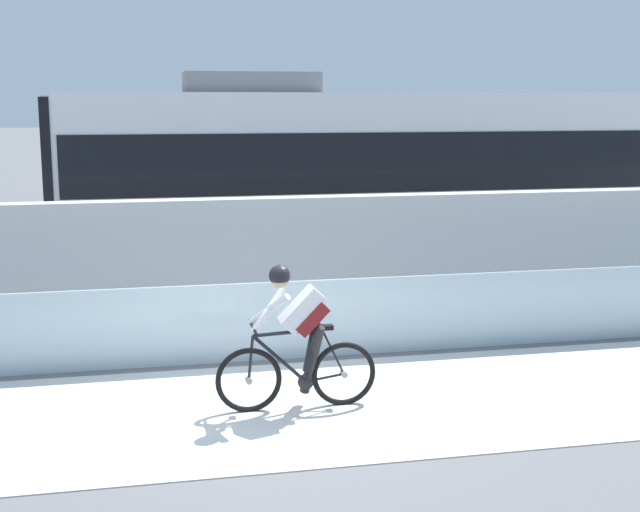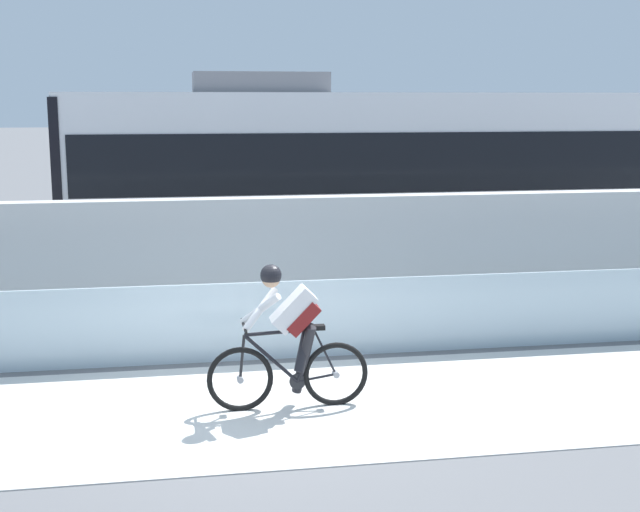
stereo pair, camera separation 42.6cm
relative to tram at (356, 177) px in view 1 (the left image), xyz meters
The scene contains 8 objects.
ground_plane 7.60m from the tram, 111.55° to the right, with size 200.00×200.00×0.00m, color slate.
bike_path_deck 7.60m from the tram, 111.55° to the right, with size 32.00×3.20×0.01m, color silver.
glass_parapet 5.85m from the tram, 118.41° to the right, with size 32.00×0.05×1.03m, color silver.
concrete_barrier_wall 4.29m from the tram, 130.21° to the right, with size 32.00×0.36×1.91m, color silver.
tram_rail_near 3.38m from the tram, 165.14° to the right, with size 32.00×0.08×0.01m, color #595654.
tram_rail_far 3.38m from the tram, 165.14° to the left, with size 32.00×0.08×0.01m, color #595654.
tram is the anchor object (origin of this frame).
cyclist_on_bike 7.34m from the tram, 109.26° to the right, with size 1.77×0.58×1.61m.
Camera 1 is at (-1.30, -8.81, 3.33)m, focal length 48.30 mm.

